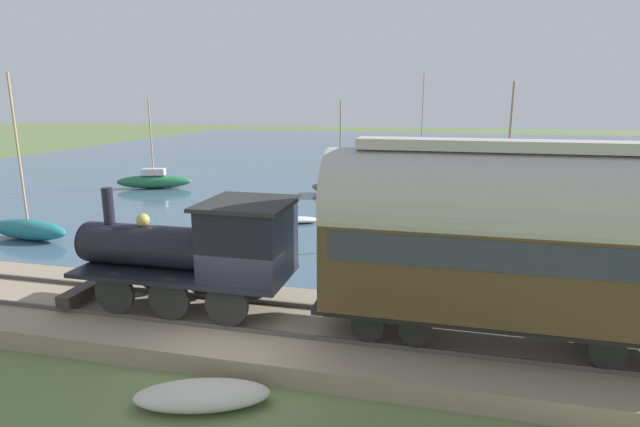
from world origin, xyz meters
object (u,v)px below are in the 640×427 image
object	(u,v)px
sailboat_brown	(340,189)
sailboat_teal	(29,228)
sailboat_white	(421,154)
rowboat_off_pier	(231,215)
rowboat_mid_harbor	(373,264)
steam_locomotive	(204,247)
passenger_coach	(511,235)
sailboat_navy	(502,230)
sailboat_green	(154,180)
beached_dinghy	(202,395)
rowboat_near_shore	(293,220)

from	to	relation	value
sailboat_brown	sailboat_teal	world-z (taller)	sailboat_teal
sailboat_white	rowboat_off_pier	bearing A→B (deg)	166.80
sailboat_brown	rowboat_mid_harbor	size ratio (longest dim) A/B	2.72
steam_locomotive	sailboat_white	xyz separation A→B (m)	(39.48, -4.04, -1.61)
passenger_coach	sailboat_navy	size ratio (longest dim) A/B	1.28
sailboat_green	rowboat_off_pier	distance (m)	11.23
sailboat_brown	rowboat_mid_harbor	world-z (taller)	sailboat_brown
sailboat_white	rowboat_mid_harbor	world-z (taller)	sailboat_white
sailboat_brown	beached_dinghy	bearing A→B (deg)	-151.41
steam_locomotive	passenger_coach	world-z (taller)	passenger_coach
steam_locomotive	sailboat_teal	bearing A→B (deg)	61.76
sailboat_green	beached_dinghy	bearing A→B (deg)	-165.03
beached_dinghy	passenger_coach	bearing A→B (deg)	-62.45
sailboat_navy	rowboat_off_pier	world-z (taller)	sailboat_navy
sailboat_brown	rowboat_off_pier	xyz separation A→B (m)	(-7.17, 4.48, -0.35)
steam_locomotive	passenger_coach	xyz separation A→B (m)	(0.00, -7.60, 0.82)
sailboat_navy	sailboat_white	bearing A→B (deg)	31.85
sailboat_navy	rowboat_near_shore	world-z (taller)	sailboat_navy
rowboat_off_pier	rowboat_mid_harbor	bearing A→B (deg)	-108.35
sailboat_teal	beached_dinghy	xyz separation A→B (m)	(-9.53, -13.19, -0.31)
sailboat_navy	sailboat_green	bearing A→B (deg)	92.08
sailboat_navy	beached_dinghy	world-z (taller)	sailboat_navy
sailboat_green	beached_dinghy	distance (m)	27.05
steam_locomotive	sailboat_white	size ratio (longest dim) A/B	0.74
rowboat_off_pier	beached_dinghy	xyz separation A→B (m)	(-15.58, -6.13, 0.06)
steam_locomotive	rowboat_mid_harbor	xyz separation A→B (m)	(5.93, -3.74, -2.16)
sailboat_white	sailboat_green	size ratio (longest dim) A/B	1.40
passenger_coach	rowboat_near_shore	size ratio (longest dim) A/B	3.07
sailboat_green	sailboat_navy	xyz separation A→B (m)	(-8.22, -22.27, -0.07)
passenger_coach	rowboat_near_shore	xyz separation A→B (m)	(12.07, 8.76, -3.01)
sailboat_green	rowboat_mid_harbor	distance (m)	21.83
sailboat_white	sailboat_teal	world-z (taller)	sailboat_white
sailboat_brown	sailboat_navy	bearing A→B (deg)	-108.64
sailboat_brown	sailboat_white	xyz separation A→B (m)	(19.94, -4.25, 0.24)
passenger_coach	sailboat_green	size ratio (longest dim) A/B	1.43
passenger_coach	rowboat_mid_harbor	bearing A→B (deg)	33.06
passenger_coach	sailboat_brown	size ratio (longest dim) A/B	1.45
sailboat_teal	passenger_coach	bearing A→B (deg)	-103.69
sailboat_green	rowboat_near_shore	xyz separation A→B (m)	(-7.26, -12.32, -0.40)
rowboat_off_pier	beached_dinghy	world-z (taller)	beached_dinghy
sailboat_navy	sailboat_teal	world-z (taller)	sailboat_teal
sailboat_brown	beached_dinghy	world-z (taller)	sailboat_brown
rowboat_off_pier	rowboat_near_shore	bearing A→B (deg)	-75.72
steam_locomotive	sailboat_green	xyz separation A→B (m)	(19.34, 13.48, -1.80)
rowboat_near_shore	passenger_coach	bearing A→B (deg)	-156.97
sailboat_green	sailboat_teal	xyz separation A→B (m)	(-13.03, -1.73, -0.03)
sailboat_navy	steam_locomotive	bearing A→B (deg)	164.00
steam_locomotive	rowboat_near_shore	distance (m)	12.33
steam_locomotive	rowboat_off_pier	size ratio (longest dim) A/B	2.40
sailboat_white	sailboat_green	bearing A→B (deg)	143.62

